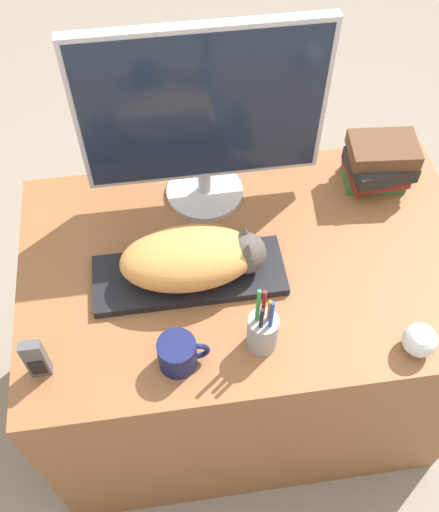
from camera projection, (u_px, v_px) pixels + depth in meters
ground_plane at (259, 491)px, 1.94m from camera, size 12.00×12.00×0.00m
desk at (244, 335)px, 1.84m from camera, size 1.17×0.74×0.78m
keyboard at (189, 275)px, 1.49m from camera, size 0.48×0.17×0.02m
cat at (196, 257)px, 1.43m from camera, size 0.35×0.18×0.13m
monitor at (203, 115)px, 1.44m from camera, size 0.61×0.21×0.52m
coffee_mug at (178, 354)px, 1.33m from camera, size 0.12×0.09×0.08m
pen_cup at (263, 331)px, 1.34m from camera, size 0.07×0.07×0.22m
baseball at (420, 340)px, 1.35m from camera, size 0.08×0.08×0.08m
phone at (36, 359)px, 1.30m from camera, size 0.05×0.03×0.13m
book_stack at (379, 163)px, 1.63m from camera, size 0.19×0.16×0.15m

